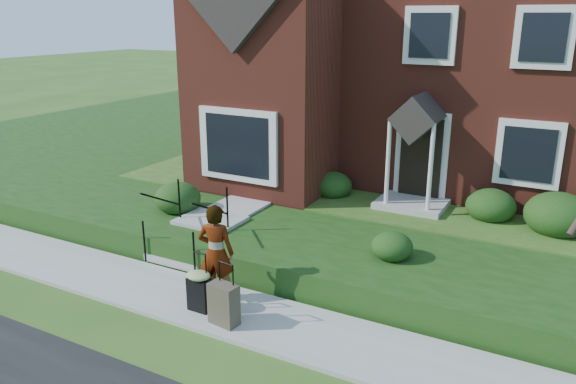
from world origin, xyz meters
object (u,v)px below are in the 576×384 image
Objects in this scene: woman at (216,253)px; suitcase_olive at (224,304)px; front_steps at (198,234)px; suitcase_black at (199,288)px.

woman reaches higher than suitcase_olive.
suitcase_black is (1.61, -2.11, 0.02)m from front_steps.
suitcase_olive is (0.61, -0.67, -0.54)m from woman.
woman is 0.70m from suitcase_black.
front_steps is at bearing 142.54° from suitcase_olive.
suitcase_black is at bearing 172.81° from suitcase_olive.
front_steps is 3.21m from suitcase_olive.
woman is 1.67× the size of suitcase_olive.
suitcase_black is 0.66m from suitcase_olive.
suitcase_olive is at bearing -45.36° from front_steps.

